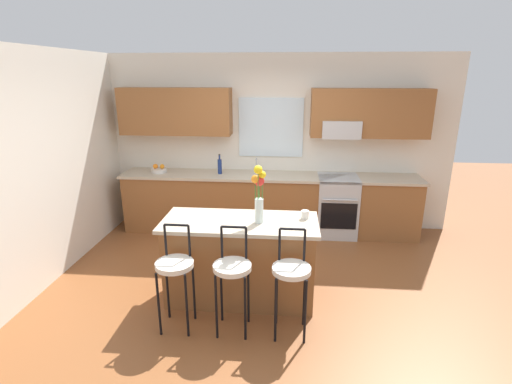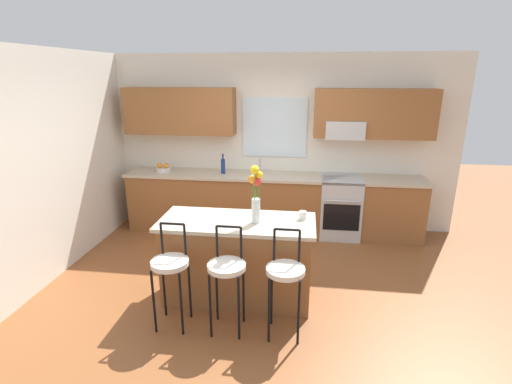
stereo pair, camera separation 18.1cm
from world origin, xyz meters
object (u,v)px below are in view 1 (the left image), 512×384
Objects in this scene: bar_stool_middle at (232,271)px; fruit_bowl_oranges at (159,170)px; flower_vase at (259,192)px; kitchen_island at (240,260)px; bottle_olive_oil at (220,166)px; bar_stool_near at (175,269)px; bar_stool_far at (291,274)px; oven_range at (337,206)px; mug_ceramic at (305,215)px.

fruit_bowl_oranges is at bearing 121.57° from bar_stool_middle.
flower_vase reaches higher than bar_stool_middle.
kitchen_island is 2.08m from bottle_olive_oil.
fruit_bowl_oranges reaches higher than bar_stool_near.
bottle_olive_oil is at bearing 114.08° from bar_stool_far.
bar_stool_middle is at bearing -77.29° from bottle_olive_oil.
flower_vase is 2.02× the size of bottle_olive_oil.
bar_stool_middle is 2.58m from bottle_olive_oil.
fruit_bowl_oranges is 0.78× the size of bottle_olive_oil.
bar_stool_near is (-1.80, -2.46, 0.18)m from oven_range.
bottle_olive_oil is (-1.25, 1.80, 0.08)m from mug_ceramic.
oven_range is at bearing 56.62° from kitchen_island.
bar_stool_middle is 1.69× the size of flower_vase.
bottle_olive_oil is (-1.81, 0.02, 0.58)m from oven_range.
kitchen_island is at bearing -51.48° from fruit_bowl_oranges.
fruit_bowl_oranges is 0.97m from bottle_olive_oil.
flower_vase is at bearing -48.42° from fruit_bowl_oranges.
fruit_bowl_oranges is (-1.73, 1.95, -0.29)m from flower_vase.
flower_vase reaches higher than mug_ceramic.
oven_range is 0.88× the size of bar_stool_middle.
bar_stool_near and bar_stool_far have the same top height.
bottle_olive_oil reaches higher than kitchen_island.
bottle_olive_oil is at bearing 124.78° from mug_ceramic.
bar_stool_far is at bearing -45.86° from kitchen_island.
mug_ceramic is (1.24, 0.69, 0.33)m from bar_stool_near.
bar_stool_middle is at bearing -90.00° from kitchen_island.
fruit_bowl_oranges is at bearing 140.95° from mug_ceramic.
mug_ceramic is 2.19m from bottle_olive_oil.
oven_range is 0.88× the size of bar_stool_far.
flower_vase is at bearing -68.63° from bottle_olive_oil.
kitchen_island is 2.67× the size of flower_vase.
kitchen_island is 0.59m from bar_stool_middle.
flower_vase reaches higher than fruit_bowl_oranges.
fruit_bowl_oranges is (-1.53, 1.92, 0.50)m from kitchen_island.
fruit_bowl_oranges is (-2.77, 0.02, 0.50)m from oven_range.
kitchen_island is at bearing -73.71° from bottle_olive_oil.
bar_stool_near is at bearing -68.54° from fruit_bowl_oranges.
bottle_olive_oil reaches higher than bar_stool_far.
bar_stool_middle is (-1.25, -2.46, 0.18)m from oven_range.
bar_stool_far is at bearing -105.83° from oven_range.
bar_stool_middle is 1.00× the size of bar_stool_far.
kitchen_island is 1.58× the size of bar_stool_far.
bar_stool_far is (0.55, 0.00, 0.00)m from bar_stool_middle.
bar_stool_far reaches higher than mug_ceramic.
flower_vase is (-1.05, -1.92, 0.80)m from oven_range.
bottle_olive_oil is (-0.56, 2.49, 0.41)m from bar_stool_middle.
bar_stool_near is at bearing -144.46° from flower_vase.
bar_stool_middle is at bearing 0.00° from bar_stool_near.
flower_vase is at bearing 122.98° from bar_stool_far.
flower_vase is 2.57× the size of fruit_bowl_oranges.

